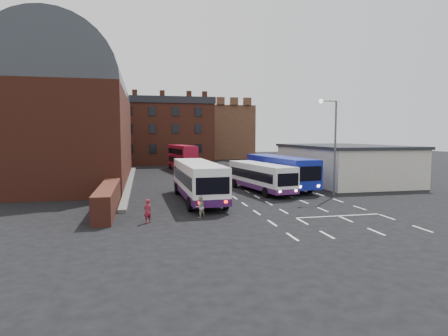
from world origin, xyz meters
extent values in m
plane|color=black|center=(0.00, 0.00, 0.00)|extent=(180.00, 180.00, 0.00)
cube|color=#602B1E|center=(-15.50, 21.00, 5.00)|extent=(12.00, 28.00, 10.00)
cylinder|color=#1E2328|center=(-15.50, 21.00, 10.00)|extent=(12.00, 26.00, 12.00)
cube|color=#602B1E|center=(-10.20, 2.00, 0.90)|extent=(1.20, 10.00, 1.80)
cube|color=beige|center=(15.00, 14.00, 2.00)|extent=(10.00, 16.00, 4.00)
cube|color=#282B30|center=(15.00, 14.00, 4.10)|extent=(10.40, 16.40, 0.30)
cube|color=brown|center=(-6.00, 46.00, 5.50)|extent=(22.00, 10.00, 11.00)
cube|color=brown|center=(6.00, 66.00, 6.00)|extent=(22.00, 22.00, 12.00)
cube|color=white|center=(-3.32, 4.80, 1.85)|extent=(2.98, 11.67, 2.64)
cube|color=black|center=(-3.32, 4.80, 2.00)|extent=(3.00, 10.48, 0.95)
cylinder|color=black|center=(-4.75, 8.45, 0.53)|extent=(0.33, 1.06, 1.05)
cylinder|color=black|center=(-4.52, 0.65, 0.53)|extent=(0.33, 1.06, 1.05)
cylinder|color=black|center=(-2.12, 8.53, 0.53)|extent=(0.33, 1.06, 1.05)
cylinder|color=black|center=(-1.89, 0.73, 0.53)|extent=(0.33, 1.06, 1.05)
cube|color=white|center=(3.18, 8.34, 1.57)|extent=(3.89, 10.13, 2.25)
cube|color=black|center=(3.18, 8.34, 1.71)|extent=(3.74, 8.95, 0.81)
cylinder|color=black|center=(4.82, 5.43, 0.45)|extent=(0.40, 0.93, 0.90)
cylinder|color=black|center=(3.70, 11.99, 0.45)|extent=(0.40, 0.93, 0.90)
cylinder|color=black|center=(2.61, 5.05, 0.45)|extent=(0.40, 0.93, 0.90)
cylinder|color=black|center=(1.48, 11.61, 0.45)|extent=(0.40, 0.93, 0.90)
cube|color=#111E94|center=(6.00, 10.63, 1.87)|extent=(3.74, 11.95, 2.67)
cube|color=black|center=(6.00, 10.63, 2.03)|extent=(3.69, 10.76, 0.96)
cylinder|color=black|center=(7.68, 7.03, 0.53)|extent=(0.40, 1.09, 1.07)
cylinder|color=black|center=(6.95, 14.91, 0.53)|extent=(0.40, 1.09, 1.07)
cylinder|color=black|center=(5.01, 6.79, 0.53)|extent=(0.40, 1.09, 1.07)
cylinder|color=black|center=(4.29, 14.66, 0.53)|extent=(0.40, 1.09, 1.07)
cube|color=#A5122B|center=(-1.90, 31.24, 2.15)|extent=(3.66, 9.86, 3.41)
cube|color=black|center=(-1.90, 31.24, 1.66)|extent=(3.54, 8.68, 0.79)
cylinder|color=black|center=(-0.34, 28.38, 0.44)|extent=(0.38, 0.90, 0.88)
cylinder|color=black|center=(-1.35, 34.78, 0.44)|extent=(0.38, 0.90, 0.88)
cylinder|color=black|center=(-2.50, 28.04, 0.44)|extent=(0.38, 0.90, 0.88)
cylinder|color=black|center=(-3.51, 34.44, 0.44)|extent=(0.38, 0.90, 0.88)
cylinder|color=#505154|center=(8.60, 4.17, 4.15)|extent=(0.17, 0.17, 8.31)
cylinder|color=#505154|center=(7.87, 4.16, 8.31)|extent=(1.46, 0.14, 0.10)
sphere|color=#FFF2CC|center=(7.15, 4.14, 8.26)|extent=(0.37, 0.37, 0.37)
imported|color=maroon|center=(-7.49, -2.33, 0.74)|extent=(0.65, 0.59, 1.48)
imported|color=#A69889|center=(-4.09, -1.52, 0.70)|extent=(0.84, 0.76, 1.41)
camera|label=1|loc=(-7.69, -25.47, 5.41)|focal=30.00mm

